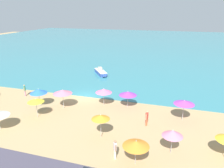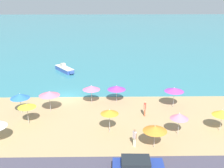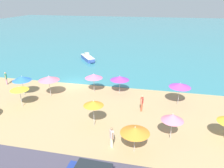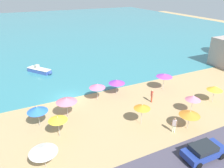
{
  "view_description": "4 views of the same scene",
  "coord_description": "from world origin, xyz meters",
  "px_view_note": "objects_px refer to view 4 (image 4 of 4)",
  "views": [
    {
      "loc": [
        12.43,
        -27.57,
        12.29
      ],
      "look_at": [
        3.24,
        2.74,
        1.43
      ],
      "focal_mm": 35.0,
      "sensor_mm": 36.0,
      "label": 1
    },
    {
      "loc": [
        5.62,
        -35.03,
        14.3
      ],
      "look_at": [
        6.22,
        1.6,
        1.27
      ],
      "focal_mm": 45.0,
      "sensor_mm": 36.0,
      "label": 2
    },
    {
      "loc": [
        11.17,
        -26.29,
        11.15
      ],
      "look_at": [
        5.76,
        -1.61,
        1.05
      ],
      "focal_mm": 35.0,
      "sensor_mm": 36.0,
      "label": 3
    },
    {
      "loc": [
        -6.2,
        -26.54,
        14.46
      ],
      "look_at": [
        6.45,
        -0.76,
        1.25
      ],
      "focal_mm": 35.0,
      "sensor_mm": 36.0,
      "label": 4
    }
  ],
  "objects_px": {
    "beach_umbrella_14": "(142,107)",
    "parked_car_3": "(204,151)",
    "beach_umbrella_8": "(97,86)",
    "skiff_nearshore": "(39,70)",
    "bather_2": "(152,95)",
    "beach_umbrella_0": "(37,109)",
    "bather_1": "(174,124)",
    "beach_umbrella_13": "(193,98)",
    "beach_umbrella_3": "(58,119)",
    "beach_umbrella_12": "(190,113)",
    "beach_umbrella_4": "(66,100)",
    "beach_umbrella_9": "(117,82)",
    "beach_umbrella_15": "(164,75)",
    "beach_umbrella_11": "(215,88)",
    "beach_umbrella_5": "(43,150)"
  },
  "relations": [
    {
      "from": "beach_umbrella_5",
      "to": "beach_umbrella_4",
      "type": "bearing_deg",
      "value": 60.31
    },
    {
      "from": "beach_umbrella_3",
      "to": "parked_car_3",
      "type": "xyz_separation_m",
      "value": [
        10.92,
        -8.85,
        -1.35
      ]
    },
    {
      "from": "beach_umbrella_5",
      "to": "beach_umbrella_14",
      "type": "relative_size",
      "value": 0.94
    },
    {
      "from": "beach_umbrella_14",
      "to": "bather_1",
      "type": "height_order",
      "value": "beach_umbrella_14"
    },
    {
      "from": "beach_umbrella_0",
      "to": "bather_1",
      "type": "relative_size",
      "value": 1.37
    },
    {
      "from": "bather_2",
      "to": "beach_umbrella_9",
      "type": "bearing_deg",
      "value": 126.77
    },
    {
      "from": "beach_umbrella_3",
      "to": "beach_umbrella_13",
      "type": "xyz_separation_m",
      "value": [
        15.66,
        -2.54,
        -0.1
      ]
    },
    {
      "from": "beach_umbrella_11",
      "to": "beach_umbrella_8",
      "type": "bearing_deg",
      "value": 151.97
    },
    {
      "from": "beach_umbrella_12",
      "to": "beach_umbrella_3",
      "type": "bearing_deg",
      "value": 159.3
    },
    {
      "from": "beach_umbrella_0",
      "to": "bather_2",
      "type": "bearing_deg",
      "value": -4.09
    },
    {
      "from": "beach_umbrella_5",
      "to": "beach_umbrella_12",
      "type": "xyz_separation_m",
      "value": [
        15.0,
        -1.2,
        0.07
      ]
    },
    {
      "from": "beach_umbrella_5",
      "to": "beach_umbrella_9",
      "type": "xyz_separation_m",
      "value": [
        11.85,
        9.59,
        0.06
      ]
    },
    {
      "from": "beach_umbrella_5",
      "to": "beach_umbrella_8",
      "type": "distance_m",
      "value": 12.61
    },
    {
      "from": "beach_umbrella_8",
      "to": "parked_car_3",
      "type": "distance_m",
      "value": 15.03
    },
    {
      "from": "beach_umbrella_8",
      "to": "beach_umbrella_4",
      "type": "bearing_deg",
      "value": -154.34
    },
    {
      "from": "parked_car_3",
      "to": "beach_umbrella_15",
      "type": "bearing_deg",
      "value": 66.21
    },
    {
      "from": "beach_umbrella_5",
      "to": "skiff_nearshore",
      "type": "relative_size",
      "value": 0.52
    },
    {
      "from": "beach_umbrella_12",
      "to": "parked_car_3",
      "type": "distance_m",
      "value": 4.59
    },
    {
      "from": "beach_umbrella_12",
      "to": "parked_car_3",
      "type": "xyz_separation_m",
      "value": [
        -1.96,
        -3.98,
        -1.15
      ]
    },
    {
      "from": "beach_umbrella_5",
      "to": "beach_umbrella_15",
      "type": "distance_m",
      "value": 20.36
    },
    {
      "from": "beach_umbrella_4",
      "to": "beach_umbrella_12",
      "type": "distance_m",
      "value": 13.71
    },
    {
      "from": "beach_umbrella_8",
      "to": "beach_umbrella_12",
      "type": "height_order",
      "value": "beach_umbrella_8"
    },
    {
      "from": "beach_umbrella_0",
      "to": "bather_2",
      "type": "relative_size",
      "value": 1.37
    },
    {
      "from": "beach_umbrella_14",
      "to": "parked_car_3",
      "type": "bearing_deg",
      "value": -72.86
    },
    {
      "from": "beach_umbrella_8",
      "to": "beach_umbrella_13",
      "type": "bearing_deg",
      "value": -41.35
    },
    {
      "from": "bather_2",
      "to": "parked_car_3",
      "type": "height_order",
      "value": "bather_2"
    },
    {
      "from": "beach_umbrella_14",
      "to": "beach_umbrella_4",
      "type": "bearing_deg",
      "value": 143.96
    },
    {
      "from": "beach_umbrella_4",
      "to": "skiff_nearshore",
      "type": "distance_m",
      "value": 16.31
    },
    {
      "from": "beach_umbrella_11",
      "to": "beach_umbrella_13",
      "type": "height_order",
      "value": "beach_umbrella_13"
    },
    {
      "from": "beach_umbrella_9",
      "to": "beach_umbrella_12",
      "type": "distance_m",
      "value": 11.25
    },
    {
      "from": "bather_2",
      "to": "skiff_nearshore",
      "type": "relative_size",
      "value": 0.39
    },
    {
      "from": "beach_umbrella_9",
      "to": "beach_umbrella_15",
      "type": "height_order",
      "value": "beach_umbrella_15"
    },
    {
      "from": "beach_umbrella_8",
      "to": "beach_umbrella_9",
      "type": "height_order",
      "value": "beach_umbrella_8"
    },
    {
      "from": "beach_umbrella_15",
      "to": "beach_umbrella_4",
      "type": "bearing_deg",
      "value": -176.1
    },
    {
      "from": "beach_umbrella_4",
      "to": "beach_umbrella_14",
      "type": "relative_size",
      "value": 1.01
    },
    {
      "from": "beach_umbrella_11",
      "to": "bather_1",
      "type": "relative_size",
      "value": 1.32
    },
    {
      "from": "beach_umbrella_11",
      "to": "parked_car_3",
      "type": "bearing_deg",
      "value": -142.83
    },
    {
      "from": "beach_umbrella_8",
      "to": "skiff_nearshore",
      "type": "relative_size",
      "value": 0.53
    },
    {
      "from": "beach_umbrella_3",
      "to": "beach_umbrella_5",
      "type": "bearing_deg",
      "value": -120.11
    },
    {
      "from": "beach_umbrella_13",
      "to": "beach_umbrella_14",
      "type": "height_order",
      "value": "beach_umbrella_14"
    },
    {
      "from": "beach_umbrella_0",
      "to": "bather_2",
      "type": "distance_m",
      "value": 14.47
    },
    {
      "from": "beach_umbrella_3",
      "to": "beach_umbrella_12",
      "type": "height_order",
      "value": "beach_umbrella_3"
    },
    {
      "from": "beach_umbrella_8",
      "to": "beach_umbrella_15",
      "type": "distance_m",
      "value": 10.19
    },
    {
      "from": "beach_umbrella_14",
      "to": "bather_2",
      "type": "bearing_deg",
      "value": 42.29
    },
    {
      "from": "beach_umbrella_8",
      "to": "beach_umbrella_12",
      "type": "distance_m",
      "value": 12.12
    },
    {
      "from": "bather_1",
      "to": "bather_2",
      "type": "distance_m",
      "value": 6.7
    },
    {
      "from": "beach_umbrella_14",
      "to": "bather_1",
      "type": "relative_size",
      "value": 1.42
    },
    {
      "from": "parked_car_3",
      "to": "beach_umbrella_4",
      "type": "bearing_deg",
      "value": 127.26
    },
    {
      "from": "beach_umbrella_13",
      "to": "parked_car_3",
      "type": "height_order",
      "value": "beach_umbrella_13"
    },
    {
      "from": "beach_umbrella_4",
      "to": "bather_2",
      "type": "xyz_separation_m",
      "value": [
        11.06,
        -1.41,
        -1.27
      ]
    }
  ]
}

